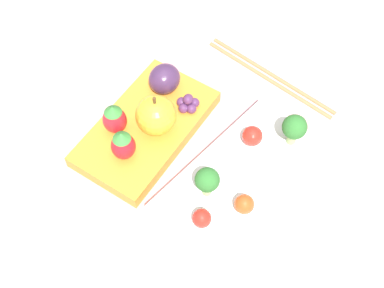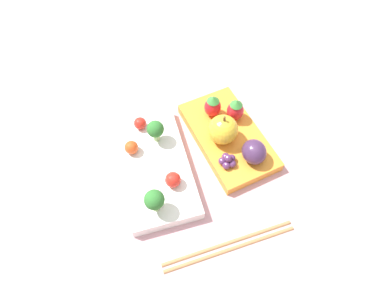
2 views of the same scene
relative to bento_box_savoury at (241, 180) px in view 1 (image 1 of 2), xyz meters
name	(u,v)px [view 1 (image 1 of 2)]	position (x,y,z in m)	size (l,w,h in m)	color
ground_plane	(190,159)	(0.01, -0.07, -0.01)	(4.00, 4.00, 0.00)	#C6939E
bento_box_savoury	(241,180)	(0.00, 0.00, 0.00)	(0.22, 0.12, 0.02)	white
bento_box_fruit	(146,128)	(0.02, -0.14, 0.00)	(0.21, 0.13, 0.02)	orange
broccoli_floret_0	(207,181)	(0.04, -0.02, 0.04)	(0.03, 0.03, 0.04)	#93B770
broccoli_floret_1	(294,128)	(-0.08, 0.02, 0.04)	(0.03, 0.03, 0.05)	#93B770
cherry_tomato_0	(252,136)	(-0.05, -0.02, 0.02)	(0.03, 0.03, 0.03)	red
cherry_tomato_1	(202,218)	(0.08, 0.00, 0.02)	(0.02, 0.02, 0.02)	red
cherry_tomato_2	(244,204)	(0.03, 0.03, 0.02)	(0.02, 0.02, 0.02)	#DB4C1E
apple	(157,114)	(0.01, -0.13, 0.03)	(0.05, 0.05, 0.06)	gold
strawberry_0	(114,119)	(0.05, -0.17, 0.03)	(0.03, 0.03, 0.05)	red
strawberry_1	(123,145)	(0.07, -0.13, 0.03)	(0.03, 0.03, 0.05)	red
plum	(164,79)	(-0.04, -0.16, 0.03)	(0.04, 0.04, 0.04)	#42284C
grape_cluster	(188,103)	(-0.04, -0.12, 0.02)	(0.03, 0.03, 0.02)	#562D5B
chopsticks_pair	(269,75)	(-0.16, -0.07, -0.01)	(0.02, 0.21, 0.01)	#A37547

